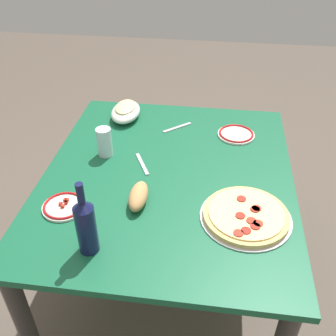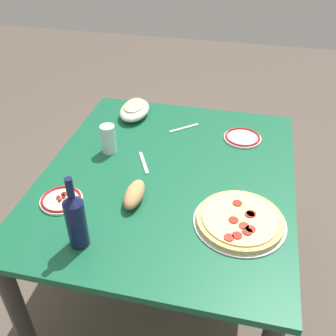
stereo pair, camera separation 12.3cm
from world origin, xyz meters
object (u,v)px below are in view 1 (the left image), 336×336
at_px(wine_bottle, 86,225).
at_px(baked_pasta_dish, 126,111).
at_px(pepperoni_pizza, 246,215).
at_px(water_glass, 104,142).
at_px(dining_table, 168,192).
at_px(side_plate_near, 64,206).
at_px(bread_loaf, 138,196).
at_px(side_plate_far, 236,134).

bearing_deg(wine_bottle, baked_pasta_dish, 4.95).
relative_size(pepperoni_pizza, water_glass, 2.55).
bearing_deg(water_glass, wine_bottle, -170.36).
xyz_separation_m(dining_table, side_plate_near, (-0.27, 0.37, 0.12)).
relative_size(dining_table, baked_pasta_dish, 5.30).
distance_m(wine_bottle, water_glass, 0.58).
bearing_deg(dining_table, baked_pasta_dish, 32.16).
relative_size(pepperoni_pizza, side_plate_near, 2.06).
bearing_deg(bread_loaf, water_glass, 35.08).
relative_size(water_glass, bread_loaf, 0.80).
bearing_deg(pepperoni_pizza, side_plate_near, 92.96).
bearing_deg(wine_bottle, pepperoni_pizza, -67.19).
relative_size(dining_table, wine_bottle, 4.38).
xyz_separation_m(dining_table, baked_pasta_dish, (0.46, 0.29, 0.15)).
distance_m(dining_table, wine_bottle, 0.56).
height_order(dining_table, baked_pasta_dish, baked_pasta_dish).
bearing_deg(bread_loaf, side_plate_far, -34.52).
relative_size(pepperoni_pizza, side_plate_far, 1.89).
height_order(water_glass, bread_loaf, water_glass).
bearing_deg(water_glass, side_plate_far, -67.52).
xyz_separation_m(water_glass, side_plate_near, (-0.38, 0.07, -0.06)).
distance_m(wine_bottle, bread_loaf, 0.30).
relative_size(baked_pasta_dish, side_plate_near, 1.41).
distance_m(side_plate_near, side_plate_far, 0.92).
height_order(dining_table, pepperoni_pizza, pepperoni_pizza).
bearing_deg(side_plate_far, water_glass, 112.48).
xyz_separation_m(baked_pasta_dish, wine_bottle, (-0.93, -0.08, 0.08)).
bearing_deg(pepperoni_pizza, bread_loaf, 85.34).
xyz_separation_m(wine_bottle, side_plate_near, (0.19, 0.16, -0.11)).
relative_size(side_plate_near, bread_loaf, 0.99).
height_order(dining_table, side_plate_far, side_plate_far).
relative_size(wine_bottle, water_glass, 2.12).
bearing_deg(dining_table, side_plate_far, -39.62).
distance_m(baked_pasta_dish, bread_loaf, 0.70).
distance_m(baked_pasta_dish, side_plate_near, 0.74).
height_order(baked_pasta_dish, bread_loaf, baked_pasta_dish).
distance_m(pepperoni_pizza, wine_bottle, 0.60).
bearing_deg(baked_pasta_dish, water_glass, 177.29).
bearing_deg(water_glass, pepperoni_pizza, -118.43).
relative_size(baked_pasta_dish, bread_loaf, 1.39).
xyz_separation_m(dining_table, pepperoni_pizza, (-0.24, -0.33, 0.12)).
xyz_separation_m(baked_pasta_dish, side_plate_near, (-0.74, 0.08, -0.03)).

